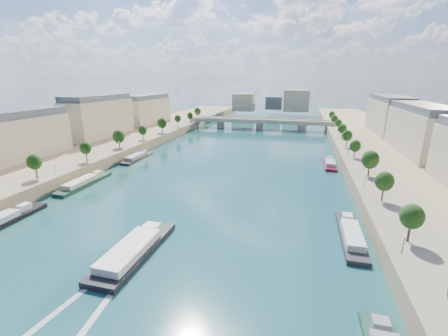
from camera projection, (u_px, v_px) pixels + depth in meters
The scene contains 16 objects.
ground at pixel (219, 175), 123.88m from camera, with size 700.00×700.00×0.00m, color #0C3337.
quay_left at pixel (71, 158), 140.42m from camera, with size 44.00×520.00×5.00m, color #9E8460.
quay_right at pixel (415, 184), 105.91m from camera, with size 44.00×520.00×5.00m, color #9E8460.
pave_left at pixel (98, 155), 136.10m from camera, with size 14.00×520.00×0.10m, color gray.
pave_right at pixel (370, 174), 108.78m from camera, with size 14.00×520.00×0.10m, color gray.
trees_left at pixel (103, 142), 135.92m from camera, with size 4.80×268.80×8.26m.
trees_right at pixel (361, 153), 116.98m from camera, with size 4.80×268.80×8.26m.
lamps_left at pixel (91, 155), 124.96m from camera, with size 0.36×200.36×4.28m.
lamps_right at pixel (355, 162), 113.72m from camera, with size 0.36×200.36×4.28m.
buildings_left at pixel (63, 124), 150.68m from camera, with size 16.00×226.00×23.20m.
skyline at pixel (276, 102), 322.60m from camera, with size 79.00×42.00×22.00m.
bridge at pixel (260, 123), 235.33m from camera, with size 112.00×12.00×8.15m.
tour_barge at pixel (134, 250), 67.59m from camera, with size 8.10×27.07×3.73m.
wake at pixel (84, 305), 52.45m from camera, with size 10.76×25.98×0.04m.
moored_barges_left at pixel (0, 223), 80.82m from camera, with size 5.00×159.20×3.60m.
moored_barges_right at pixel (358, 260), 64.17m from camera, with size 5.00×155.77×3.60m.
Camera 1 is at (31.53, -13.63, 38.13)m, focal length 24.00 mm.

